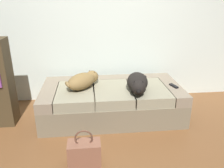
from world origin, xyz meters
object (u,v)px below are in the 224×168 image
tv_remote (174,86)px  couch (112,101)px  dog_tan (83,80)px  dog_dark (138,83)px  handbag (84,153)px

tv_remote → couch: bearing=156.2°
tv_remote → dog_tan: bearing=159.3°
dog_dark → tv_remote: bearing=9.0°
dog_dark → tv_remote: dog_dark is taller
dog_tan → dog_dark: (0.68, -0.17, 0.01)m
dog_tan → dog_dark: size_ratio=0.82×
dog_tan → dog_dark: bearing=-14.1°
dog_dark → tv_remote: (0.51, 0.08, -0.10)m
couch → handbag: 1.03m
dog_dark → couch: bearing=148.8°
couch → dog_dark: size_ratio=2.96×
couch → dog_tan: 0.49m
tv_remote → handbag: bearing=-160.5°
dog_tan → couch: bearing=2.6°
couch → tv_remote: bearing=-7.4°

